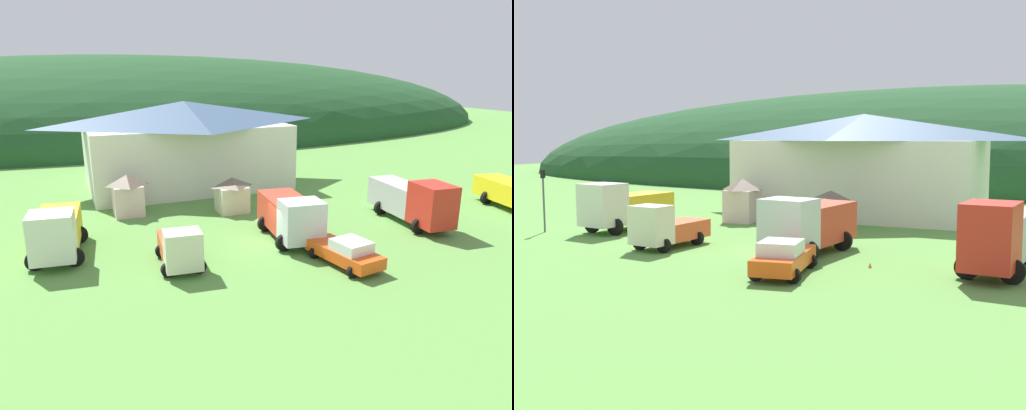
# 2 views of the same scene
# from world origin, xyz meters

# --- Properties ---
(ground_plane) EXTENTS (200.00, 200.00, 0.00)m
(ground_plane) POSITION_xyz_m (0.00, 0.00, 0.00)
(ground_plane) COLOR #5B9342
(forested_hill_backdrop) EXTENTS (152.12, 60.00, 26.78)m
(forested_hill_backdrop) POSITION_xyz_m (0.00, 62.77, 0.00)
(forested_hill_backdrop) COLOR #1E4723
(forested_hill_backdrop) RESTS_ON ground
(depot_building) EXTENTS (19.54, 12.62, 8.12)m
(depot_building) POSITION_xyz_m (-0.79, 18.19, 4.18)
(depot_building) COLOR white
(depot_building) RESTS_ON ground
(play_shed_cream) EXTENTS (2.50, 2.27, 2.81)m
(play_shed_cream) POSITION_xyz_m (0.23, 7.84, 1.45)
(play_shed_cream) COLOR beige
(play_shed_cream) RESTS_ON ground
(play_shed_pink) EXTENTS (2.39, 2.30, 3.22)m
(play_shed_pink) POSITION_xyz_m (-7.53, 10.10, 1.66)
(play_shed_pink) COLOR beige
(play_shed_pink) RESTS_ON ground
(heavy_rig_striped) EXTENTS (3.68, 6.98, 3.30)m
(heavy_rig_striped) POSITION_xyz_m (-12.77, 2.92, 1.67)
(heavy_rig_striped) COLOR silver
(heavy_rig_striped) RESTS_ON ground
(light_truck_cream) EXTENTS (2.80, 5.09, 2.55)m
(light_truck_cream) POSITION_xyz_m (-6.30, -1.49, 1.21)
(light_truck_cream) COLOR beige
(light_truck_cream) RESTS_ON ground
(tow_truck_silver) EXTENTS (3.81, 6.85, 3.17)m
(tow_truck_silver) POSITION_xyz_m (1.65, 0.30, 1.69)
(tow_truck_silver) COLOR silver
(tow_truck_silver) RESTS_ON ground
(crane_truck_red) EXTENTS (3.41, 8.23, 3.48)m
(crane_truck_red) POSITION_xyz_m (11.45, -0.11, 1.80)
(crane_truck_red) COLOR red
(crane_truck_red) RESTS_ON ground
(service_pickup_orange) EXTENTS (2.89, 5.14, 1.66)m
(service_pickup_orange) POSITION_xyz_m (2.61, -4.92, 0.83)
(service_pickup_orange) COLOR #EF4D14
(service_pickup_orange) RESTS_ON ground
(traffic_cone_near_pickup) EXTENTS (0.36, 0.36, 0.53)m
(traffic_cone_near_pickup) POSITION_xyz_m (5.74, -1.67, 0.00)
(traffic_cone_near_pickup) COLOR orange
(traffic_cone_near_pickup) RESTS_ON ground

